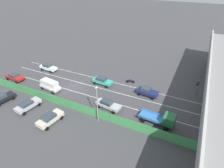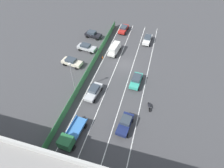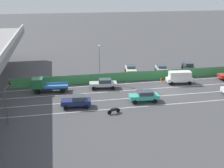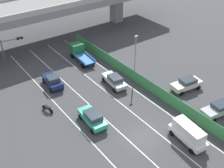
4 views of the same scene
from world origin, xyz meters
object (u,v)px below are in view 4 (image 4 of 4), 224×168
(car_taxi_teal, at_px, (92,117))
(traffic_cone, at_px, (181,119))
(parked_wagon_silver, at_px, (219,108))
(traffic_light, at_px, (10,47))
(car_sedan_silver, at_px, (114,80))
(parked_sedan_cream, at_px, (187,84))
(car_van_white, at_px, (188,133))
(flatbed_truck_blue, at_px, (79,52))
(street_lamp, at_px, (135,52))
(car_sedan_navy, at_px, (53,80))
(motorcycle, at_px, (47,108))

(car_taxi_teal, relative_size, traffic_cone, 6.35)
(parked_wagon_silver, relative_size, traffic_light, 0.99)
(car_taxi_teal, height_order, traffic_cone, car_taxi_teal)
(parked_wagon_silver, xyz_separation_m, traffic_light, (-16.13, 26.92, 2.55))
(car_sedan_silver, xyz_separation_m, parked_wagon_silver, (6.54, -12.92, 0.02))
(car_sedan_silver, relative_size, traffic_cone, 6.72)
(parked_sedan_cream, xyz_separation_m, traffic_light, (-17.18, 20.81, 2.54))
(traffic_light, bearing_deg, car_sedan_silver, -55.57)
(car_van_white, distance_m, flatbed_truck_blue, 23.69)
(parked_sedan_cream, distance_m, street_lamp, 8.49)
(street_lamp, bearing_deg, car_van_white, -106.19)
(car_taxi_teal, height_order, traffic_light, traffic_light)
(car_sedan_navy, distance_m, parked_wagon_silver, 22.69)
(car_van_white, height_order, street_lamp, street_lamp)
(motorcycle, bearing_deg, traffic_light, 86.84)
(traffic_light, relative_size, traffic_cone, 6.77)
(parked_wagon_silver, relative_size, parked_sedan_cream, 1.01)
(motorcycle, relative_size, traffic_cone, 2.65)
(car_sedan_silver, xyz_separation_m, motorcycle, (-10.35, 0.36, -0.44))
(car_taxi_teal, bearing_deg, parked_wagon_silver, -30.24)
(car_sedan_silver, xyz_separation_m, street_lamp, (3.80, 0.07, 3.25))
(car_sedan_silver, xyz_separation_m, parked_sedan_cream, (7.58, -6.81, 0.03))
(parked_wagon_silver, bearing_deg, car_sedan_navy, 127.13)
(parked_wagon_silver, distance_m, street_lamp, 13.67)
(car_sedan_navy, bearing_deg, street_lamp, -24.93)
(car_sedan_silver, height_order, car_sedan_navy, car_sedan_navy)
(car_sedan_navy, relative_size, parked_wagon_silver, 0.92)
(parked_sedan_cream, relative_size, street_lamp, 0.70)
(street_lamp, bearing_deg, traffic_cone, -99.65)
(flatbed_truck_blue, bearing_deg, motorcycle, -137.55)
(car_van_white, xyz_separation_m, parked_sedan_cream, (7.80, 6.93, -0.33))
(car_sedan_navy, relative_size, street_lamp, 0.64)
(motorcycle, distance_m, street_lamp, 14.62)
(car_sedan_silver, distance_m, car_van_white, 13.75)
(motorcycle, bearing_deg, flatbed_truck_blue, 42.45)
(car_sedan_navy, bearing_deg, car_sedan_silver, -35.83)
(traffic_cone, bearing_deg, street_lamp, 80.35)
(car_sedan_navy, relative_size, motorcycle, 2.31)
(car_taxi_teal, height_order, car_van_white, car_van_white)
(motorcycle, distance_m, traffic_cone, 16.74)
(parked_wagon_silver, height_order, traffic_cone, parked_wagon_silver)
(traffic_light, bearing_deg, car_taxi_teal, -82.33)
(parked_sedan_cream, bearing_deg, parked_wagon_silver, -99.72)
(car_sedan_silver, distance_m, parked_wagon_silver, 14.48)
(parked_sedan_cream, xyz_separation_m, street_lamp, (-3.79, 6.89, 3.22))
(motorcycle, xyz_separation_m, parked_sedan_cream, (17.93, -7.17, 0.47))
(car_sedan_silver, height_order, traffic_light, traffic_light)
(car_sedan_navy, xyz_separation_m, car_taxi_teal, (0.12, -10.18, -0.00))
(car_taxi_teal, relative_size, parked_wagon_silver, 0.95)
(car_van_white, relative_size, parked_wagon_silver, 1.02)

